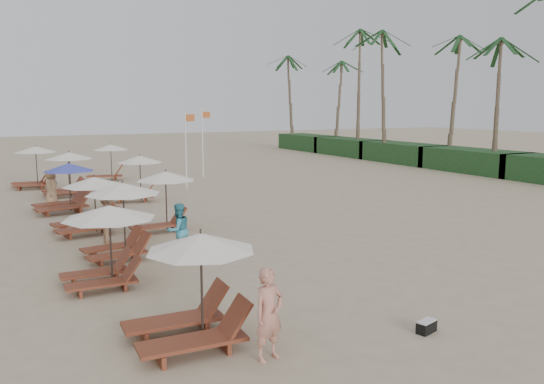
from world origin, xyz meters
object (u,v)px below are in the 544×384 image
lounger_station_5 (66,173)px  flag_pole_near (186,146)px  beachgoer_far_b (51,188)px  beachgoer_mid_b (108,217)px  lounger_station_3 (87,206)px  inland_station_2 (108,160)px  inland_station_1 (137,174)px  lounger_station_4 (63,190)px  lounger_station_2 (118,218)px  lounger_station_0 (189,293)px  beachgoer_mid_a (178,230)px  lounger_station_1 (104,241)px  duffel_bag (426,326)px  inland_station_0 (162,195)px  beachgoer_near (269,314)px  lounger_station_6 (32,167)px

lounger_station_5 → flag_pole_near: bearing=-3.5°
beachgoer_far_b → flag_pole_near: 8.20m
beachgoer_mid_b → beachgoer_far_b: bearing=0.6°
lounger_station_3 → inland_station_2: 15.25m
inland_station_1 → inland_station_2: size_ratio=0.96×
flag_pole_near → inland_station_1: bearing=-140.9°
lounger_station_4 → beachgoer_mid_b: bearing=-84.9°
lounger_station_2 → lounger_station_3: (-0.26, 4.04, -0.27)m
lounger_station_0 → beachgoer_far_b: bearing=92.5°
beachgoer_mid_a → lounger_station_5: bearing=-99.7°
inland_station_2 → beachgoer_mid_a: inland_station_2 is taller
lounger_station_1 → duffel_bag: bearing=-49.4°
inland_station_0 → duffel_bag: 12.01m
lounger_station_1 → inland_station_1: (3.99, 12.60, 0.15)m
lounger_station_1 → lounger_station_4: lounger_station_4 is taller
lounger_station_4 → lounger_station_3: bearing=-86.6°
beachgoer_near → beachgoer_mid_a: 7.63m
lounger_station_5 → beachgoer_near: bearing=-88.0°
lounger_station_2 → beachgoer_near: lounger_station_2 is taller
inland_station_1 → beachgoer_mid_a: bearing=-97.4°
duffel_bag → lounger_station_5: bearing=100.8°
lounger_station_4 → lounger_station_6: 8.36m
inland_station_1 → inland_station_2: bearing=87.8°
lounger_station_3 → inland_station_2: size_ratio=0.97×
beachgoer_near → flag_pole_near: (5.72, 21.26, 1.57)m
lounger_station_4 → inland_station_1: bearing=19.1°
inland_station_0 → flag_pole_near: size_ratio=0.61×
beachgoer_far_b → duffel_bag: 19.54m
beachgoer_mid_b → beachgoer_far_b: (-0.94, 8.06, 0.00)m
lounger_station_1 → beachgoer_far_b: bearing=89.8°
lounger_station_4 → beachgoer_mid_b: (0.61, -6.79, -0.06)m
lounger_station_4 → lounger_station_5: size_ratio=1.03×
lounger_station_0 → lounger_station_4: (-0.41, 15.73, -0.05)m
lounger_station_2 → flag_pole_near: (6.65, 12.94, 1.19)m
lounger_station_5 → lounger_station_0: bearing=-90.9°
beachgoer_mid_a → duffel_bag: (2.70, -8.02, -0.71)m
inland_station_0 → beachgoer_mid_b: inland_station_0 is taller
lounger_station_6 → beachgoer_mid_b: bearing=-85.5°
duffel_bag → lounger_station_6: bearing=102.0°
beachgoer_mid_b → inland_station_0: bearing=-71.2°
lounger_station_6 → inland_station_0: bearing=-76.5°
beachgoer_near → duffel_bag: bearing=-20.6°
lounger_station_3 → duffel_bag: (4.64, -12.80, -0.85)m
beachgoer_mid_a → duffel_bag: size_ratio=3.31×
lounger_station_5 → lounger_station_6: 4.01m
lounger_station_5 → lounger_station_6: (-1.30, 3.79, 0.03)m
inland_station_1 → duffel_bag: size_ratio=5.43×
lounger_station_1 → lounger_station_6: (-0.20, 19.69, 0.01)m
inland_station_1 → beachgoer_far_b: inland_station_1 is taller
beachgoer_near → duffel_bag: 3.56m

